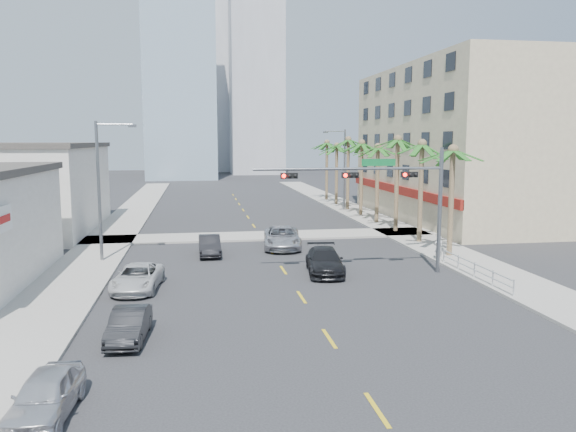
% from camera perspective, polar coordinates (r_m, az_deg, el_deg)
% --- Properties ---
extents(ground, '(260.00, 260.00, 0.00)m').
position_cam_1_polar(ground, '(24.64, 3.11, -10.76)').
color(ground, '#262628').
rests_on(ground, ground).
extents(sidewalk_right, '(4.00, 120.00, 0.15)m').
position_cam_1_polar(sidewalk_right, '(46.73, 12.32, -2.00)').
color(sidewalk_right, gray).
rests_on(sidewalk_right, ground).
extents(sidewalk_left, '(4.00, 120.00, 0.15)m').
position_cam_1_polar(sidewalk_left, '(44.07, -18.17, -2.79)').
color(sidewalk_left, gray).
rests_on(sidewalk_left, ground).
extents(sidewalk_cross, '(80.00, 4.00, 0.15)m').
position_cam_1_polar(sidewalk_cross, '(45.77, -2.76, -2.03)').
color(sidewalk_cross, gray).
rests_on(sidewalk_cross, ground).
extents(building_right, '(15.25, 28.00, 15.00)m').
position_cam_1_polar(building_right, '(59.34, 18.03, 7.02)').
color(building_right, tan).
rests_on(building_right, ground).
extents(building_left_far, '(11.00, 18.00, 7.20)m').
position_cam_1_polar(building_left_far, '(53.02, -25.03, 2.43)').
color(building_left_far, beige).
rests_on(building_left_far, ground).
extents(tower_far_left, '(14.00, 14.00, 48.00)m').
position_cam_1_polar(tower_far_left, '(118.98, -10.93, 15.38)').
color(tower_far_left, '#99B2C6').
rests_on(tower_far_left, ground).
extents(tower_far_right, '(12.00, 12.00, 60.00)m').
position_cam_1_polar(tower_far_right, '(135.40, -3.27, 17.11)').
color(tower_far_right, '#ADADB2').
rests_on(tower_far_right, ground).
extents(tower_far_center, '(16.00, 16.00, 42.00)m').
position_cam_1_polar(tower_far_center, '(148.43, -8.58, 12.70)').
color(tower_far_center, '#ADADB2').
rests_on(tower_far_center, ground).
extents(traffic_signal_mast, '(11.12, 0.54, 7.20)m').
position_cam_1_polar(traffic_signal_mast, '(32.74, 10.14, 2.78)').
color(traffic_signal_mast, slate).
rests_on(traffic_signal_mast, ground).
extents(palm_tree_0, '(4.80, 4.80, 7.80)m').
position_cam_1_polar(palm_tree_0, '(38.60, 16.43, 6.32)').
color(palm_tree_0, brown).
rests_on(palm_tree_0, ground).
extents(palm_tree_1, '(4.80, 4.80, 8.16)m').
position_cam_1_polar(palm_tree_1, '(43.35, 13.47, 7.00)').
color(palm_tree_1, brown).
rests_on(palm_tree_1, ground).
extents(palm_tree_2, '(4.80, 4.80, 8.52)m').
position_cam_1_polar(palm_tree_2, '(48.19, 11.09, 7.52)').
color(palm_tree_2, brown).
rests_on(palm_tree_2, ground).
extents(palm_tree_3, '(4.80, 4.80, 7.80)m').
position_cam_1_polar(palm_tree_3, '(53.10, 9.12, 6.82)').
color(palm_tree_3, brown).
rests_on(palm_tree_3, ground).
extents(palm_tree_4, '(4.80, 4.80, 8.16)m').
position_cam_1_polar(palm_tree_4, '(58.06, 7.51, 7.26)').
color(palm_tree_4, brown).
rests_on(palm_tree_4, ground).
extents(palm_tree_5, '(4.80, 4.80, 8.52)m').
position_cam_1_polar(palm_tree_5, '(63.06, 6.15, 7.63)').
color(palm_tree_5, brown).
rests_on(palm_tree_5, ground).
extents(palm_tree_6, '(4.80, 4.80, 7.80)m').
position_cam_1_polar(palm_tree_6, '(68.09, 4.98, 7.06)').
color(palm_tree_6, brown).
rests_on(palm_tree_6, ground).
extents(palm_tree_7, '(4.80, 4.80, 8.16)m').
position_cam_1_polar(palm_tree_7, '(73.15, 3.98, 7.38)').
color(palm_tree_7, brown).
rests_on(palm_tree_7, ground).
extents(streetlight_left, '(2.55, 0.25, 9.00)m').
position_cam_1_polar(streetlight_left, '(37.41, -18.38, 3.10)').
color(streetlight_left, slate).
rests_on(streetlight_left, ground).
extents(streetlight_right, '(2.55, 0.25, 9.00)m').
position_cam_1_polar(streetlight_right, '(62.96, 5.58, 5.16)').
color(streetlight_right, slate).
rests_on(streetlight_right, ground).
extents(guardrail, '(0.08, 8.08, 1.00)m').
position_cam_1_polar(guardrail, '(33.42, 18.43, -5.02)').
color(guardrail, silver).
rests_on(guardrail, ground).
extents(car_parked_near, '(1.79, 3.89, 1.29)m').
position_cam_1_polar(car_parked_near, '(18.00, -23.41, -16.36)').
color(car_parked_near, silver).
rests_on(car_parked_near, ground).
extents(car_parked_mid, '(1.54, 3.84, 1.24)m').
position_cam_1_polar(car_parked_mid, '(23.24, -15.86, -10.59)').
color(car_parked_mid, black).
rests_on(car_parked_mid, ground).
extents(car_parked_far, '(2.68, 4.95, 1.32)m').
position_cam_1_polar(car_parked_far, '(30.59, -15.04, -6.07)').
color(car_parked_far, silver).
rests_on(car_parked_far, ground).
extents(car_lane_left, '(1.49, 4.13, 1.35)m').
position_cam_1_polar(car_lane_left, '(38.74, -7.98, -2.97)').
color(car_lane_left, black).
rests_on(car_lane_left, ground).
extents(car_lane_center, '(3.23, 5.90, 1.57)m').
position_cam_1_polar(car_lane_center, '(40.85, -0.61, -2.20)').
color(car_lane_center, '#B7B6BB').
rests_on(car_lane_center, ground).
extents(car_lane_right, '(2.65, 5.24, 1.46)m').
position_cam_1_polar(car_lane_right, '(33.30, 3.74, -4.58)').
color(car_lane_right, black).
rests_on(car_lane_right, ground).
extents(pedestrian, '(0.61, 0.43, 1.57)m').
position_cam_1_polar(pedestrian, '(37.63, 15.04, -3.09)').
color(pedestrian, silver).
rests_on(pedestrian, sidewalk_right).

